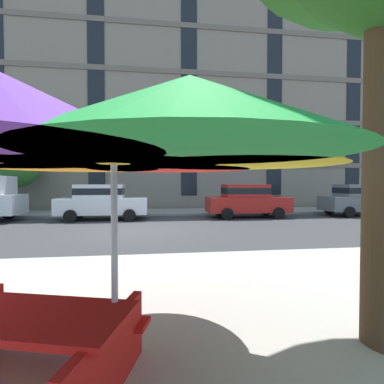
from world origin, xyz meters
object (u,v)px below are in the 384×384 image
Objects in this scene: sedan_red at (247,200)px; picnic_table at (19,347)px; sedan_white at (102,201)px; sedan_gray at (360,199)px; street_tree_left at (10,161)px; patio_umbrella at (114,137)px.

picnic_table is (-6.19, -12.83, -0.46)m from sedan_red.
sedan_white is 12.92m from picnic_table.
street_tree_left reaches higher than sedan_gray.
sedan_white is at bearing 180.00° from sedan_red.
sedan_gray reaches higher than picnic_table.
sedan_white and sedan_red have the same top height.
patio_umbrella is at bearing -113.17° from sedan_red.
street_tree_left reaches higher than picnic_table.
street_tree_left is at bearing 164.79° from sedan_red.
picnic_table is at bearing -83.86° from sedan_white.
patio_umbrella is 1.91m from picnic_table.
sedan_gray is 20.67m from street_tree_left.
picnic_table is (-12.91, -12.83, -0.46)m from sedan_gray.
street_tree_left reaches higher than sedan_white.
picnic_table is (1.38, -12.83, -0.46)m from sedan_white.
sedan_gray is at bearing 0.00° from sedan_red.
sedan_red is 0.94× the size of street_tree_left.
sedan_white is 14.29m from sedan_gray.
street_tree_left is 18.25m from picnic_table.
sedan_red reaches higher than picnic_table.
sedan_white is 7.57m from sedan_red.
sedan_red is 1.00× the size of sedan_gray.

